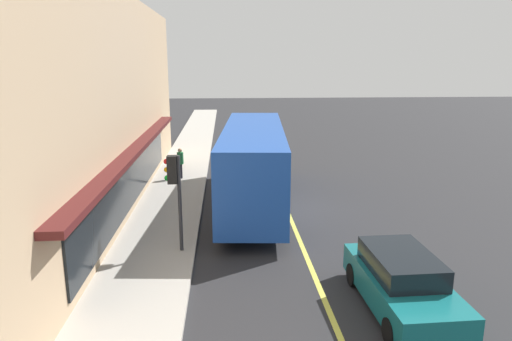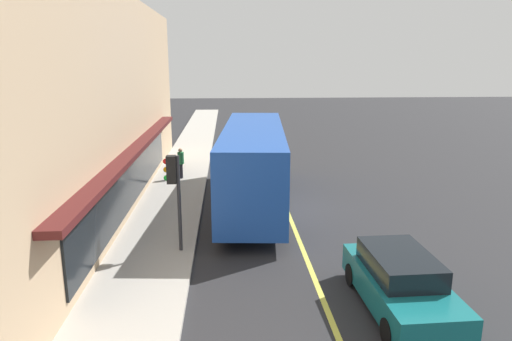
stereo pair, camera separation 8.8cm
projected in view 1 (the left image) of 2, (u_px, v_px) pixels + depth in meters
ground at (287, 209)px, 19.78m from camera, size 120.00×120.00×0.00m
sidewalk at (168, 210)px, 19.43m from camera, size 80.00×2.84×0.15m
lane_centre_stripe at (287, 209)px, 19.78m from camera, size 36.00×0.16×0.01m
bus at (253, 162)px, 19.86m from camera, size 11.28×3.32×3.50m
traffic_light at (174, 181)px, 14.59m from camera, size 0.30×0.52×3.20m
car_teal at (401, 283)px, 11.68m from camera, size 4.35×1.96×1.52m
pedestrian_mid_block at (180, 160)px, 24.15m from camera, size 0.34×0.34×1.63m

